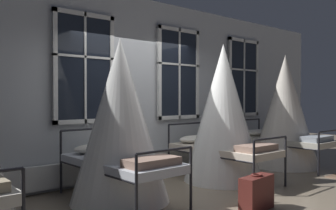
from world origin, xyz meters
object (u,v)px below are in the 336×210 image
object	(u,v)px
cot_third	(223,114)
suitcase_dark	(257,193)
cot_second	(120,122)
cot_fourth	(285,112)

from	to	relation	value
cot_third	suitcase_dark	size ratio (longest dim) A/B	4.11
cot_second	cot_third	size ratio (longest dim) A/B	0.95
cot_third	cot_fourth	distance (m)	2.00
cot_second	cot_third	world-z (taller)	cot_third
cot_second	cot_third	distance (m)	2.07
cot_third	suitcase_dark	xyz separation A→B (m)	(-0.95, -1.41, -0.93)
cot_second	cot_fourth	bearing A→B (deg)	-92.00
cot_second	suitcase_dark	xyz separation A→B (m)	(1.12, -1.47, -0.88)
cot_second	cot_fourth	xyz separation A→B (m)	(4.08, -0.03, 0.04)
cot_third	cot_fourth	xyz separation A→B (m)	(2.00, 0.03, -0.01)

